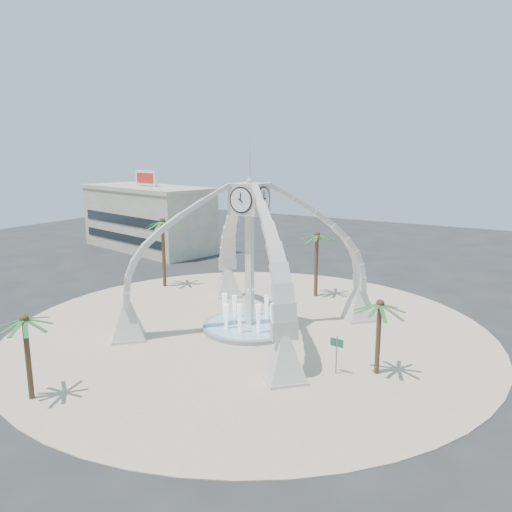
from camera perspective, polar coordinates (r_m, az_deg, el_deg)
The scene contains 10 objects.
ground at distance 42.84m, azimuth -0.71°, elevation -8.33°, with size 140.00×140.00×0.00m, color #282828.
plaza at distance 42.82m, azimuth -0.71°, elevation -8.29°, with size 40.00×40.00×0.06m, color #C7B694.
clock_tower at distance 41.03m, azimuth -0.73°, elevation 0.20°, with size 17.94×17.94×16.30m.
fountain at distance 42.74m, azimuth -0.71°, elevation -7.96°, with size 8.00×8.00×3.62m.
building_nw at distance 77.99m, azimuth -12.24°, elevation 4.33°, with size 23.75×13.73×11.90m.
palm_east at distance 33.99m, azimuth 13.99°, elevation -5.41°, with size 4.42×4.42×5.65m.
palm_west at distance 55.14m, azimuth -10.65°, elevation 3.81°, with size 4.63×4.63×8.14m.
palm_north at distance 50.91m, azimuth 6.99°, elevation 2.35°, with size 5.37×5.37×7.29m.
palm_south at distance 32.63m, azimuth -24.97°, elevation -6.66°, with size 4.18×4.18×5.79m.
street_sign at distance 34.37m, azimuth 9.21°, elevation -10.27°, with size 1.00×0.11×2.72m.
Camera 1 is at (21.27, -34.08, 14.88)m, focal length 35.00 mm.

